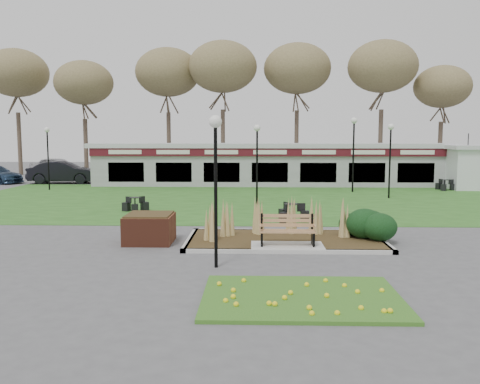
{
  "coord_description": "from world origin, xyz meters",
  "views": [
    {
      "loc": [
        -1.0,
        -15.09,
        3.47
      ],
      "look_at": [
        -1.5,
        2.0,
        1.55
      ],
      "focal_mm": 38.0,
      "sensor_mm": 36.0,
      "label": 1
    }
  ],
  "objects_px": {
    "food_pavilion": "(269,164)",
    "bistro_set_c": "(291,216)",
    "brick_planter": "(150,228)",
    "lamp_post_far_left": "(48,144)",
    "bistro_set_d": "(445,187)",
    "lamp_post_far_right": "(354,138)",
    "bistro_set_a": "(135,207)",
    "patio_umbrella": "(467,165)",
    "park_bench": "(287,230)",
    "car_black": "(63,172)",
    "lamp_post_near_left": "(216,157)",
    "car_silver": "(58,167)",
    "lamp_post_mid_right": "(390,144)",
    "lamp_post_mid_left": "(257,147)",
    "service_hut": "(480,167)"
  },
  "relations": [
    {
      "from": "lamp_post_far_right",
      "to": "bistro_set_a",
      "type": "relative_size",
      "value": 3.74
    },
    {
      "from": "brick_planter",
      "to": "lamp_post_far_right",
      "type": "height_order",
      "value": "lamp_post_far_right"
    },
    {
      "from": "food_pavilion",
      "to": "lamp_post_far_left",
      "type": "bearing_deg",
      "value": -166.03
    },
    {
      "from": "brick_planter",
      "to": "lamp_post_far_left",
      "type": "xyz_separation_m",
      "value": [
        -9.6,
        15.48,
        2.41
      ]
    },
    {
      "from": "lamp_post_far_left",
      "to": "bistro_set_d",
      "type": "relative_size",
      "value": 3.16
    },
    {
      "from": "lamp_post_near_left",
      "to": "lamp_post_far_right",
      "type": "relative_size",
      "value": 0.88
    },
    {
      "from": "bistro_set_c",
      "to": "patio_umbrella",
      "type": "height_order",
      "value": "patio_umbrella"
    },
    {
      "from": "lamp_post_mid_left",
      "to": "bistro_set_a",
      "type": "bearing_deg",
      "value": -154.66
    },
    {
      "from": "bistro_set_c",
      "to": "brick_planter",
      "type": "bearing_deg",
      "value": -140.59
    },
    {
      "from": "bistro_set_c",
      "to": "lamp_post_far_left",
      "type": "bearing_deg",
      "value": 141.57
    },
    {
      "from": "lamp_post_far_right",
      "to": "car_silver",
      "type": "height_order",
      "value": "lamp_post_far_right"
    },
    {
      "from": "bistro_set_c",
      "to": "patio_umbrella",
      "type": "distance_m",
      "value": 17.89
    },
    {
      "from": "lamp_post_far_right",
      "to": "car_silver",
      "type": "xyz_separation_m",
      "value": [
        -22.54,
        11.14,
        -2.49
      ]
    },
    {
      "from": "bistro_set_d",
      "to": "lamp_post_far_right",
      "type": "bearing_deg",
      "value": -169.28
    },
    {
      "from": "park_bench",
      "to": "car_black",
      "type": "height_order",
      "value": "car_black"
    },
    {
      "from": "park_bench",
      "to": "bistro_set_c",
      "type": "height_order",
      "value": "park_bench"
    },
    {
      "from": "bistro_set_a",
      "to": "car_black",
      "type": "bearing_deg",
      "value": 121.87
    },
    {
      "from": "bistro_set_d",
      "to": "car_black",
      "type": "bearing_deg",
      "value": 171.18
    },
    {
      "from": "brick_planter",
      "to": "food_pavilion",
      "type": "bearing_deg",
      "value": 76.94
    },
    {
      "from": "bistro_set_c",
      "to": "lamp_post_mid_left",
      "type": "bearing_deg",
      "value": 104.83
    },
    {
      "from": "bistro_set_d",
      "to": "car_silver",
      "type": "relative_size",
      "value": 0.26
    },
    {
      "from": "park_bench",
      "to": "bistro_set_a",
      "type": "relative_size",
      "value": 1.41
    },
    {
      "from": "lamp_post_near_left",
      "to": "lamp_post_mid_left",
      "type": "bearing_deg",
      "value": 84.72
    },
    {
      "from": "brick_planter",
      "to": "patio_umbrella",
      "type": "bearing_deg",
      "value": 44.85
    },
    {
      "from": "bistro_set_a",
      "to": "patio_umbrella",
      "type": "bearing_deg",
      "value": 28.79
    },
    {
      "from": "car_black",
      "to": "food_pavilion",
      "type": "bearing_deg",
      "value": -98.51
    },
    {
      "from": "food_pavilion",
      "to": "bistro_set_c",
      "type": "distance_m",
      "value": 15.02
    },
    {
      "from": "service_hut",
      "to": "lamp_post_near_left",
      "type": "height_order",
      "value": "lamp_post_near_left"
    },
    {
      "from": "lamp_post_mid_left",
      "to": "car_silver",
      "type": "bearing_deg",
      "value": 134.66
    },
    {
      "from": "lamp_post_near_left",
      "to": "lamp_post_mid_right",
      "type": "xyz_separation_m",
      "value": [
        8.4,
        14.89,
        0.08
      ]
    },
    {
      "from": "lamp_post_far_left",
      "to": "brick_planter",
      "type": "bearing_deg",
      "value": -58.2
    },
    {
      "from": "bistro_set_a",
      "to": "car_silver",
      "type": "height_order",
      "value": "car_silver"
    },
    {
      "from": "lamp_post_mid_left",
      "to": "car_silver",
      "type": "xyz_separation_m",
      "value": [
        -16.68,
        16.88,
        -2.09
      ]
    },
    {
      "from": "park_bench",
      "to": "lamp_post_mid_right",
      "type": "distance_m",
      "value": 14.33
    },
    {
      "from": "bistro_set_d",
      "to": "lamp_post_mid_right",
      "type": "bearing_deg",
      "value": -137.9
    },
    {
      "from": "lamp_post_mid_right",
      "to": "car_silver",
      "type": "relative_size",
      "value": 0.86
    },
    {
      "from": "brick_planter",
      "to": "bistro_set_d",
      "type": "height_order",
      "value": "brick_planter"
    },
    {
      "from": "bistro_set_c",
      "to": "lamp_post_mid_right",
      "type": "bearing_deg",
      "value": 53.0
    },
    {
      "from": "lamp_post_far_left",
      "to": "bistro_set_d",
      "type": "xyz_separation_m",
      "value": [
        24.98,
        0.52,
        -2.65
      ]
    },
    {
      "from": "bistro_set_c",
      "to": "bistro_set_d",
      "type": "height_order",
      "value": "bistro_set_c"
    },
    {
      "from": "brick_planter",
      "to": "food_pavilion",
      "type": "relative_size",
      "value": 0.06
    },
    {
      "from": "lamp_post_mid_left",
      "to": "brick_planter",
      "type": "bearing_deg",
      "value": -111.06
    },
    {
      "from": "brick_planter",
      "to": "bistro_set_d",
      "type": "distance_m",
      "value": 22.19
    },
    {
      "from": "patio_umbrella",
      "to": "lamp_post_near_left",
      "type": "bearing_deg",
      "value": -126.27
    },
    {
      "from": "park_bench",
      "to": "brick_planter",
      "type": "height_order",
      "value": "park_bench"
    },
    {
      "from": "lamp_post_near_left",
      "to": "lamp_post_mid_left",
      "type": "height_order",
      "value": "lamp_post_mid_left"
    },
    {
      "from": "bistro_set_c",
      "to": "bistro_set_d",
      "type": "distance_m",
      "value": 15.95
    },
    {
      "from": "lamp_post_mid_left",
      "to": "patio_umbrella",
      "type": "xyz_separation_m",
      "value": [
        13.58,
        7.88,
        -1.33
      ]
    },
    {
      "from": "bistro_set_a",
      "to": "car_black",
      "type": "height_order",
      "value": "car_black"
    },
    {
      "from": "bistro_set_a",
      "to": "car_black",
      "type": "xyz_separation_m",
      "value": [
        -8.39,
        13.49,
        0.56
      ]
    }
  ]
}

